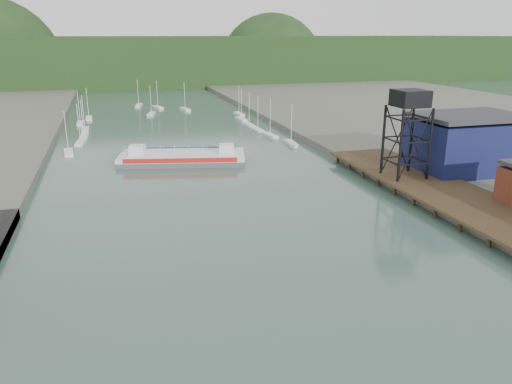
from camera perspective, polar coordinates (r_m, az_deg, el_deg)
east_pier at (r=89.03m, az=21.93°, el=-0.53°), size 14.00×70.00×2.45m
lift_tower at (r=95.29m, az=17.16°, el=9.61°), size 6.50×6.50×16.00m
blue_shed at (r=107.05m, az=22.95°, el=5.13°), size 20.50×14.50×11.30m
marina_sailboats at (r=162.77m, az=-10.07°, el=7.72°), size 57.71×92.65×0.90m
distant_hills at (r=323.17m, az=-14.29°, el=14.07°), size 500.00×120.00×80.00m
chain_ferry at (r=113.70m, az=-8.40°, el=3.95°), size 29.48×16.86×3.99m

